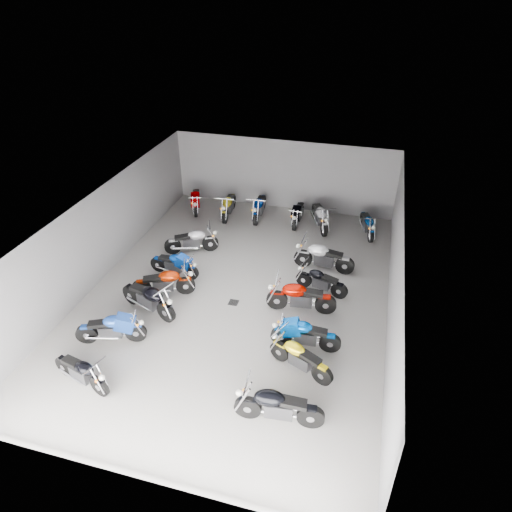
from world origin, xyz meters
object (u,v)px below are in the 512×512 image
object	(u,v)px
motorcycle_left_b	(111,329)
motorcycle_back_f	(367,224)
motorcycle_left_a	(81,372)
drain_grate	(233,302)
motorcycle_back_a	(196,200)
motorcycle_right_f	(323,257)
motorcycle_left_f	(192,241)
motorcycle_back_b	(229,205)
motorcycle_left_c	(148,298)
motorcycle_right_b	(300,357)
motorcycle_right_e	(321,281)
motorcycle_back_c	(259,207)
motorcycle_right_a	(278,406)
motorcycle_left_e	(175,264)
motorcycle_right_d	(300,297)
motorcycle_back_d	(298,213)
motorcycle_left_d	(164,283)
motorcycle_right_c	(305,335)
motorcycle_back_e	(320,216)

from	to	relation	value
motorcycle_left_b	motorcycle_back_f	distance (m)	11.07
motorcycle_left_a	drain_grate	bearing A→B (deg)	164.12
drain_grate	motorcycle_back_a	size ratio (longest dim) A/B	0.16
motorcycle_right_f	motorcycle_left_f	bearing A→B (deg)	94.20
motorcycle_back_b	motorcycle_left_b	bearing A→B (deg)	79.96
motorcycle_left_a	motorcycle_left_c	distance (m)	3.28
motorcycle_right_b	motorcycle_right_e	distance (m)	3.80
motorcycle_left_a	motorcycle_back_b	world-z (taller)	motorcycle_back_b
motorcycle_left_c	motorcycle_back_c	xyz separation A→B (m)	(1.71, 7.38, -0.02)
motorcycle_right_a	motorcycle_right_f	bearing A→B (deg)	-5.85
motorcycle_left_e	motorcycle_right_d	distance (m)	4.82
motorcycle_right_b	motorcycle_back_c	bearing A→B (deg)	45.48
motorcycle_left_e	motorcycle_right_f	size ratio (longest dim) A/B	0.87
motorcycle_right_d	motorcycle_back_b	world-z (taller)	motorcycle_right_d
drain_grate	motorcycle_left_c	world-z (taller)	motorcycle_left_c
motorcycle_left_a	motorcycle_back_d	distance (m)	11.24
motorcycle_left_e	motorcycle_back_b	bearing A→B (deg)	-177.60
motorcycle_left_d	motorcycle_right_a	size ratio (longest dim) A/B	0.91
motorcycle_back_a	motorcycle_left_f	bearing A→B (deg)	89.72
motorcycle_right_b	motorcycle_left_c	bearing A→B (deg)	100.21
motorcycle_back_a	motorcycle_right_a	bearing A→B (deg)	101.46
motorcycle_left_f	motorcycle_right_c	world-z (taller)	motorcycle_left_f
motorcycle_right_b	motorcycle_back_d	size ratio (longest dim) A/B	0.96
motorcycle_right_a	motorcycle_right_d	world-z (taller)	motorcycle_right_d
motorcycle_right_b	motorcycle_right_d	size ratio (longest dim) A/B	0.84
drain_grate	motorcycle_left_d	world-z (taller)	motorcycle_left_d
motorcycle_right_f	motorcycle_back_e	size ratio (longest dim) A/B	1.05
motorcycle_back_f	motorcycle_back_b	bearing A→B (deg)	-17.40
motorcycle_left_c	motorcycle_right_f	bearing A→B (deg)	147.88
drain_grate	motorcycle_left_b	world-z (taller)	motorcycle_left_b
motorcycle_right_a	motorcycle_right_b	xyz separation A→B (m)	(0.21, 1.80, -0.05)
motorcycle_back_c	motorcycle_left_c	bearing A→B (deg)	73.79
motorcycle_left_c	motorcycle_right_c	distance (m)	5.14
motorcycle_back_d	motorcycle_left_a	bearing A→B (deg)	71.02
motorcycle_left_e	motorcycle_left_f	distance (m)	1.67
drain_grate	motorcycle_right_a	world-z (taller)	motorcycle_right_a
motorcycle_left_f	motorcycle_right_f	bearing A→B (deg)	67.15
motorcycle_left_a	motorcycle_right_d	bearing A→B (deg)	148.98
motorcycle_back_a	motorcycle_left_b	bearing A→B (deg)	75.96
drain_grate	motorcycle_right_a	xyz separation A→B (m)	(2.49, -4.21, 0.53)
motorcycle_left_c	motorcycle_left_f	bearing A→B (deg)	-159.22
motorcycle_left_f	motorcycle_left_c	bearing A→B (deg)	-23.24
motorcycle_left_f	motorcycle_back_d	distance (m)	4.96
motorcycle_left_e	motorcycle_right_d	size ratio (longest dim) A/B	0.86
motorcycle_right_e	motorcycle_right_c	bearing A→B (deg)	-166.19
motorcycle_back_a	motorcycle_back_d	distance (m)	4.77
drain_grate	motorcycle_right_e	distance (m)	3.08
motorcycle_left_d	motorcycle_left_f	xyz separation A→B (m)	(-0.14, 2.86, -0.01)
motorcycle_right_c	motorcycle_right_f	world-z (taller)	motorcycle_right_f
motorcycle_left_a	motorcycle_back_b	bearing A→B (deg)	-167.31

